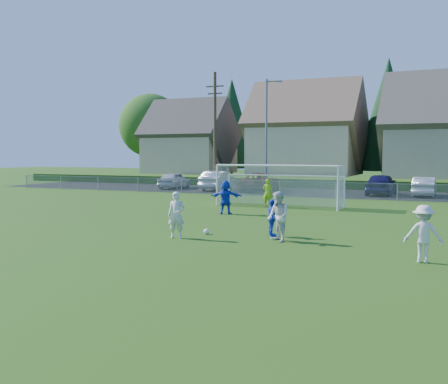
{
  "coord_description": "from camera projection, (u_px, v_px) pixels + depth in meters",
  "views": [
    {
      "loc": [
        9.79,
        -13.5,
        3.16
      ],
      "look_at": [
        0.0,
        8.0,
        1.4
      ],
      "focal_mm": 42.0,
      "sensor_mm": 36.0,
      "label": 1
    }
  ],
  "objects": [
    {
      "name": "ground",
      "position": [
        119.0,
        253.0,
        16.53
      ],
      "size": [
        160.0,
        160.0,
        0.0
      ],
      "primitive_type": "plane",
      "color": "#193D0C",
      "rests_on": "ground"
    },
    {
      "name": "asphalt_lot",
      "position": [
        326.0,
        193.0,
        41.49
      ],
      "size": [
        60.0,
        60.0,
        0.0
      ],
      "primitive_type": "plane",
      "color": "black",
      "rests_on": "ground"
    },
    {
      "name": "grass_embankment",
      "position": [
        345.0,
        183.0,
        48.27
      ],
      "size": [
        70.0,
        6.0,
        0.8
      ],
      "primitive_type": "cube",
      "color": "#1E420F",
      "rests_on": "ground"
    },
    {
      "name": "soccer_ball",
      "position": [
        206.0,
        232.0,
        20.36
      ],
      "size": [
        0.22,
        0.22,
        0.22
      ],
      "primitive_type": "sphere",
      "color": "white",
      "rests_on": "ground"
    },
    {
      "name": "player_white_a",
      "position": [
        176.0,
        215.0,
        19.43
      ],
      "size": [
        0.73,
        0.58,
        1.73
      ],
      "primitive_type": "imported",
      "rotation": [
        0.0,
        0.0,
        0.3
      ],
      "color": "silver",
      "rests_on": "ground"
    },
    {
      "name": "player_white_b",
      "position": [
        278.0,
        217.0,
        18.66
      ],
      "size": [
        1.1,
        1.09,
        1.79
      ],
      "primitive_type": "imported",
      "rotation": [
        0.0,
        0.0,
        -0.77
      ],
      "color": "silver",
      "rests_on": "ground"
    },
    {
      "name": "player_white_c",
      "position": [
        423.0,
        234.0,
        15.09
      ],
      "size": [
        1.14,
        0.73,
        1.67
      ],
      "primitive_type": "imported",
      "rotation": [
        0.0,
        0.0,
        3.25
      ],
      "color": "silver",
      "rests_on": "ground"
    },
    {
      "name": "player_blue_a",
      "position": [
        272.0,
        218.0,
        19.85
      ],
      "size": [
        0.75,
        0.88,
        1.41
      ],
      "primitive_type": "imported",
      "rotation": [
        0.0,
        0.0,
        2.16
      ],
      "color": "blue",
      "rests_on": "ground"
    },
    {
      "name": "player_blue_b",
      "position": [
        226.0,
        197.0,
        27.1
      ],
      "size": [
        1.7,
        0.9,
        1.75
      ],
      "primitive_type": "imported",
      "rotation": [
        0.0,
        0.0,
        3.39
      ],
      "color": "blue",
      "rests_on": "ground"
    },
    {
      "name": "goalkeeper",
      "position": [
        268.0,
        193.0,
        30.78
      ],
      "size": [
        0.66,
        0.48,
        1.66
      ],
      "primitive_type": "imported",
      "rotation": [
        0.0,
        0.0,
        3.3
      ],
      "color": "#9ED819",
      "rests_on": "ground"
    },
    {
      "name": "car_a",
      "position": [
        174.0,
        180.0,
        46.7
      ],
      "size": [
        2.1,
        4.44,
        1.47
      ],
      "primitive_type": "imported",
      "rotation": [
        0.0,
        0.0,
        3.23
      ],
      "color": "silver",
      "rests_on": "ground"
    },
    {
      "name": "car_b",
      "position": [
        218.0,
        181.0,
        44.57
      ],
      "size": [
        2.24,
        5.13,
        1.64
      ],
      "primitive_type": "imported",
      "rotation": [
        0.0,
        0.0,
        3.24
      ],
      "color": "silver",
      "rests_on": "ground"
    },
    {
      "name": "car_c",
      "position": [
        261.0,
        182.0,
        43.14
      ],
      "size": [
        2.97,
        5.61,
        1.5
      ],
      "primitive_type": "imported",
      "rotation": [
        0.0,
        0.0,
        3.23
      ],
      "color": "maroon",
      "rests_on": "ground"
    },
    {
      "name": "car_e",
      "position": [
        381.0,
        184.0,
        39.36
      ],
      "size": [
        1.95,
        4.8,
        1.63
      ],
      "primitive_type": "imported",
      "rotation": [
        0.0,
        0.0,
        3.14
      ],
      "color": "#151241",
      "rests_on": "ground"
    },
    {
      "name": "car_f",
      "position": [
        424.0,
        187.0,
        38.17
      ],
      "size": [
        1.55,
        4.32,
        1.42
      ],
      "primitive_type": "imported",
      "rotation": [
        0.0,
        0.0,
        3.15
      ],
      "color": "silver",
      "rests_on": "ground"
    },
    {
      "name": "soccer_goal",
      "position": [
        280.0,
        179.0,
        30.98
      ],
      "size": [
        7.42,
        1.9,
        2.5
      ],
      "color": "white",
      "rests_on": "ground"
    },
    {
      "name": "chainlink_fence",
      "position": [
        307.0,
        189.0,
        36.45
      ],
      "size": [
        52.06,
        0.06,
        1.2
      ],
      "color": "gray",
      "rests_on": "ground"
    },
    {
      "name": "streetlight",
      "position": [
        267.0,
        132.0,
        41.61
      ],
      "size": [
        1.38,
        0.18,
        9.0
      ],
      "color": "slate",
      "rests_on": "ground"
    },
    {
      "name": "utility_pole",
      "position": [
        215.0,
        130.0,
        44.58
      ],
      "size": [
        1.6,
        0.26,
        10.0
      ],
      "color": "#473321",
      "rests_on": "ground"
    },
    {
      "name": "houses_row",
      "position": [
        380.0,
        112.0,
        53.71
      ],
      "size": [
        53.9,
        11.45,
        13.27
      ],
      "color": "tan",
      "rests_on": "ground"
    },
    {
      "name": "tree_row",
      "position": [
        380.0,
        120.0,
        59.82
      ],
      "size": [
        65.98,
        12.36,
        13.8
      ],
      "color": "#382616",
      "rests_on": "ground"
    }
  ]
}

